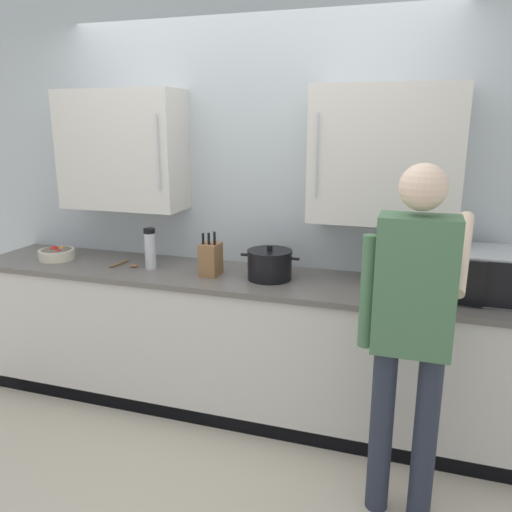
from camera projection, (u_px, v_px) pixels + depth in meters
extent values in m
plane|color=#B7AD99|center=(197.00, 464.00, 2.86)|extent=(9.14, 9.14, 0.00)
cube|color=#B2BCC1|center=(254.00, 193.00, 3.44)|extent=(4.38, 0.10, 2.77)
cube|color=beige|center=(122.00, 150.00, 3.43)|extent=(0.84, 0.32, 0.78)
cylinder|color=#B7BABF|center=(158.00, 153.00, 3.17)|extent=(0.01, 0.01, 0.47)
cube|color=beige|center=(385.00, 155.00, 2.92)|extent=(0.84, 0.32, 0.78)
cylinder|color=#B7BABF|center=(316.00, 156.00, 2.87)|extent=(0.01, 0.01, 0.47)
cube|color=beige|center=(237.00, 344.00, 3.35)|extent=(3.60, 0.60, 0.88)
cube|color=#605B56|center=(236.00, 278.00, 3.23)|extent=(3.64, 0.64, 0.03)
cube|color=black|center=(222.00, 421.00, 3.19)|extent=(3.60, 0.04, 0.09)
cube|color=#B7BABF|center=(457.00, 271.00, 2.85)|extent=(0.56, 0.40, 0.26)
cube|color=beige|center=(442.00, 271.00, 2.86)|extent=(0.36, 0.34, 0.21)
cube|color=black|center=(502.00, 286.00, 2.60)|extent=(0.16, 0.01, 0.24)
cube|color=black|center=(443.00, 281.00, 2.68)|extent=(0.40, 0.04, 0.24)
cylinder|color=beige|center=(57.00, 254.00, 3.60)|extent=(0.25, 0.25, 0.07)
cylinder|color=#6B6659|center=(57.00, 252.00, 3.59)|extent=(0.20, 0.20, 0.04)
sphere|color=red|center=(59.00, 252.00, 3.54)|extent=(0.04, 0.04, 0.04)
sphere|color=red|center=(54.00, 249.00, 3.60)|extent=(0.05, 0.05, 0.05)
sphere|color=orange|center=(62.00, 249.00, 3.63)|extent=(0.04, 0.04, 0.04)
cylinder|color=#B7BABF|center=(150.00, 251.00, 3.35)|extent=(0.07, 0.07, 0.24)
cylinder|color=black|center=(149.00, 231.00, 3.32)|extent=(0.08, 0.08, 0.03)
cylinder|color=brown|center=(120.00, 263.00, 3.46)|extent=(0.04, 0.18, 0.01)
ellipsoid|color=brown|center=(134.00, 265.00, 3.41)|extent=(0.07, 0.05, 0.02)
cube|color=brown|center=(211.00, 259.00, 3.21)|extent=(0.11, 0.15, 0.20)
cylinder|color=black|center=(203.00, 239.00, 3.17)|extent=(0.02, 0.02, 0.07)
cylinder|color=black|center=(209.00, 239.00, 3.15)|extent=(0.02, 0.02, 0.07)
cylinder|color=black|center=(215.00, 238.00, 3.14)|extent=(0.02, 0.02, 0.08)
cylinder|color=black|center=(270.00, 266.00, 3.13)|extent=(0.27, 0.27, 0.17)
cylinder|color=black|center=(270.00, 252.00, 3.11)|extent=(0.28, 0.28, 0.02)
cylinder|color=black|center=(270.00, 248.00, 3.11)|extent=(0.04, 0.04, 0.03)
cylinder|color=black|center=(245.00, 255.00, 3.17)|extent=(0.05, 0.02, 0.02)
cylinder|color=black|center=(295.00, 259.00, 3.07)|extent=(0.05, 0.02, 0.02)
cylinder|color=#282D3D|center=(381.00, 430.00, 2.44)|extent=(0.11, 0.11, 0.85)
cylinder|color=#282D3D|center=(425.00, 438.00, 2.38)|extent=(0.11, 0.11, 0.85)
cube|color=#47704C|center=(415.00, 285.00, 2.23)|extent=(0.34, 0.20, 0.62)
sphere|color=beige|center=(423.00, 187.00, 2.12)|extent=(0.20, 0.20, 0.20)
cylinder|color=beige|center=(462.00, 253.00, 2.32)|extent=(0.12, 0.44, 0.33)
cylinder|color=#47704C|center=(368.00, 292.00, 2.30)|extent=(0.07, 0.07, 0.52)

